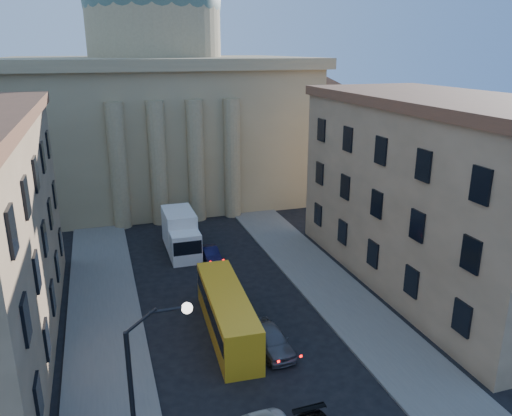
{
  "coord_description": "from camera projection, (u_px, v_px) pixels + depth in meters",
  "views": [
    {
      "loc": [
        -7.85,
        -8.77,
        17.94
      ],
      "look_at": [
        1.17,
        19.29,
        8.52
      ],
      "focal_mm": 35.0,
      "sensor_mm": 36.0,
      "label": 1
    }
  ],
  "objects": [
    {
      "name": "box_truck",
      "position": [
        181.0,
        234.0,
        45.71
      ],
      "size": [
        2.7,
        6.73,
        3.69
      ],
      "rotation": [
        0.0,
        0.0,
        -0.0
      ],
      "color": "silver",
      "rests_on": "ground"
    },
    {
      "name": "sidewalk_left",
      "position": [
        107.0,
        365.0,
        29.53
      ],
      "size": [
        5.0,
        60.0,
        0.15
      ],
      "primitive_type": "cube",
      "color": "#5E5B56",
      "rests_on": "ground"
    },
    {
      "name": "church",
      "position": [
        159.0,
        100.0,
        62.39
      ],
      "size": [
        68.02,
        28.76,
        36.6
      ],
      "color": "#907D58",
      "rests_on": "ground"
    },
    {
      "name": "car_right_far",
      "position": [
        271.0,
        339.0,
        30.89
      ],
      "size": [
        2.08,
        4.61,
        1.54
      ],
      "primitive_type": "imported",
      "rotation": [
        0.0,
        0.0,
        0.06
      ],
      "color": "#515156",
      "rests_on": "ground"
    },
    {
      "name": "building_right",
      "position": [
        441.0,
        192.0,
        38.35
      ],
      "size": [
        11.6,
        26.6,
        14.7
      ],
      "color": "tan",
      "rests_on": "ground"
    },
    {
      "name": "city_bus",
      "position": [
        227.0,
        312.0,
        32.57
      ],
      "size": [
        2.95,
        10.47,
        2.92
      ],
      "rotation": [
        0.0,
        0.0,
        -0.06
      ],
      "color": "gold",
      "rests_on": "ground"
    },
    {
      "name": "sidewalk_right",
      "position": [
        362.0,
        320.0,
        34.48
      ],
      "size": [
        5.0,
        60.0,
        0.15
      ],
      "primitive_type": "cube",
      "color": "#5E5B56",
      "rests_on": "ground"
    },
    {
      "name": "car_right_distant",
      "position": [
        211.0,
        254.0,
        44.08
      ],
      "size": [
        1.4,
        3.79,
        1.24
      ],
      "primitive_type": "imported",
      "rotation": [
        0.0,
        0.0,
        0.02
      ],
      "color": "black",
      "rests_on": "ground"
    },
    {
      "name": "street_lamp",
      "position": [
        145.0,
        391.0,
        19.32
      ],
      "size": [
        2.62,
        0.44,
        8.83
      ],
      "color": "black",
      "rests_on": "ground"
    }
  ]
}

